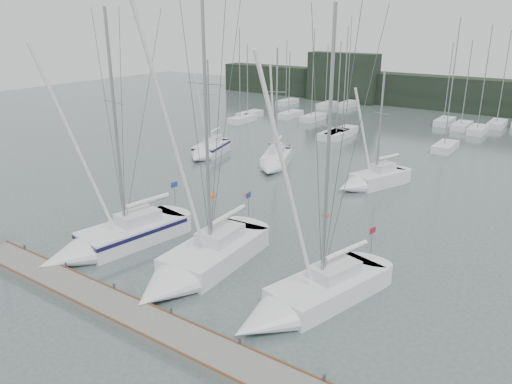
% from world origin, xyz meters
% --- Properties ---
extents(ground, '(160.00, 160.00, 0.00)m').
position_xyz_m(ground, '(0.00, 0.00, 0.00)').
color(ground, '#465554').
rests_on(ground, ground).
extents(dock, '(24.00, 2.00, 0.40)m').
position_xyz_m(dock, '(0.00, -5.00, 0.20)').
color(dock, '#61615C').
rests_on(dock, ground).
extents(far_treeline, '(90.00, 4.00, 5.00)m').
position_xyz_m(far_treeline, '(0.00, 62.00, 2.50)').
color(far_treeline, black).
rests_on(far_treeline, ground).
extents(far_building_left, '(12.00, 3.00, 8.00)m').
position_xyz_m(far_building_left, '(-20.00, 60.00, 4.00)').
color(far_building_left, black).
rests_on(far_building_left, ground).
extents(mast_forest, '(55.76, 25.94, 14.69)m').
position_xyz_m(mast_forest, '(-2.90, 44.83, 0.48)').
color(mast_forest, silver).
rests_on(mast_forest, ground).
extents(sailboat_near_left, '(4.34, 9.89, 15.07)m').
position_xyz_m(sailboat_near_left, '(-6.50, -0.79, 0.60)').
color(sailboat_near_left, silver).
rests_on(sailboat_near_left, ground).
extents(sailboat_near_center, '(3.84, 10.43, 17.53)m').
position_xyz_m(sailboat_near_center, '(-0.03, -0.29, 0.57)').
color(sailboat_near_center, silver).
rests_on(sailboat_near_center, ground).
extents(sailboat_near_right, '(5.06, 9.65, 15.07)m').
position_xyz_m(sailboat_near_right, '(6.52, 0.14, 0.53)').
color(sailboat_near_right, silver).
rests_on(sailboat_near_right, ground).
extents(sailboat_mid_a, '(4.01, 6.95, 10.37)m').
position_xyz_m(sailboat_mid_a, '(-15.69, 19.51, 0.57)').
color(sailboat_mid_a, silver).
rests_on(sailboat_mid_a, ground).
extents(sailboat_mid_b, '(4.84, 7.47, 11.70)m').
position_xyz_m(sailboat_mid_b, '(-7.81, 19.99, 0.53)').
color(sailboat_mid_b, silver).
rests_on(sailboat_mid_b, ground).
extents(sailboat_mid_c, '(4.67, 7.29, 10.23)m').
position_xyz_m(sailboat_mid_c, '(1.77, 19.64, 0.54)').
color(sailboat_mid_c, silver).
rests_on(sailboat_mid_c, ground).
extents(buoy_a, '(0.55, 0.55, 0.55)m').
position_xyz_m(buoy_a, '(-5.35, 12.27, 0.00)').
color(buoy_a, '#DD5813').
rests_on(buoy_a, ground).
extents(buoy_b, '(0.53, 0.53, 0.53)m').
position_xyz_m(buoy_b, '(1.82, 11.99, 0.00)').
color(buoy_b, '#DD5813').
rests_on(buoy_b, ground).
extents(buoy_c, '(0.56, 0.56, 0.56)m').
position_xyz_m(buoy_c, '(-7.55, 10.45, 0.00)').
color(buoy_c, '#DD5813').
rests_on(buoy_c, ground).
extents(seagull, '(1.06, 0.53, 0.22)m').
position_xyz_m(seagull, '(3.45, 2.91, 7.35)').
color(seagull, silver).
rests_on(seagull, ground).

